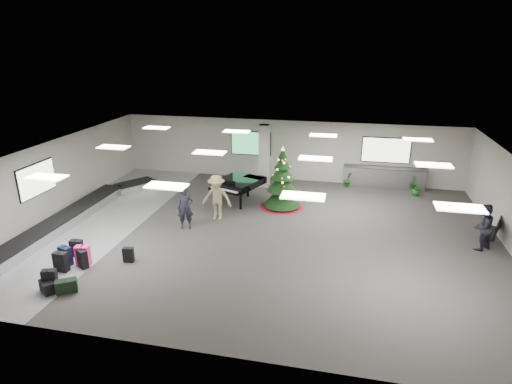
% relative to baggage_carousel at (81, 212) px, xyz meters
% --- Properties ---
extents(ground, '(18.00, 18.00, 0.00)m').
position_rel_baggage_carousel_xyz_m(ground, '(7.84, 0.08, -0.21)').
color(ground, '#33312E').
rests_on(ground, ground).
extents(room_envelope, '(18.02, 14.02, 3.21)m').
position_rel_baggage_carousel_xyz_m(room_envelope, '(7.46, 0.75, 2.12)').
color(room_envelope, '#B0ABA1').
rests_on(room_envelope, ground).
extents(baggage_carousel, '(2.28, 9.71, 0.43)m').
position_rel_baggage_carousel_xyz_m(baggage_carousel, '(0.00, 0.00, 0.00)').
color(baggage_carousel, silver).
rests_on(baggage_carousel, ground).
extents(service_counter, '(4.05, 0.65, 1.08)m').
position_rel_baggage_carousel_xyz_m(service_counter, '(12.84, 6.73, 0.33)').
color(service_counter, silver).
rests_on(service_counter, ground).
extents(suitcase_0, '(0.47, 0.35, 0.66)m').
position_rel_baggage_carousel_xyz_m(suitcase_0, '(2.41, -5.21, 0.11)').
color(suitcase_0, black).
rests_on(suitcase_0, ground).
extents(suitcase_1, '(0.48, 0.40, 0.67)m').
position_rel_baggage_carousel_xyz_m(suitcase_1, '(2.61, -3.85, 0.11)').
color(suitcase_1, black).
rests_on(suitcase_1, ground).
extents(pink_suitcase, '(0.49, 0.34, 0.73)m').
position_rel_baggage_carousel_xyz_m(pink_suitcase, '(2.55, -3.71, 0.14)').
color(pink_suitcase, '#F62081').
rests_on(pink_suitcase, ground).
extents(suitcase_3, '(0.38, 0.25, 0.55)m').
position_rel_baggage_carousel_xyz_m(suitcase_3, '(3.90, -3.15, 0.05)').
color(suitcase_3, black).
rests_on(suitcase_3, ground).
extents(navy_suitcase, '(0.48, 0.35, 0.67)m').
position_rel_baggage_carousel_xyz_m(navy_suitcase, '(1.94, -3.79, 0.11)').
color(navy_suitcase, black).
rests_on(navy_suitcase, ground).
extents(suitcase_5, '(0.45, 0.25, 0.70)m').
position_rel_baggage_carousel_xyz_m(suitcase_5, '(2.07, -4.21, 0.13)').
color(suitcase_5, black).
rests_on(suitcase_5, ground).
extents(green_duffel, '(0.67, 0.58, 0.42)m').
position_rel_baggage_carousel_xyz_m(green_duffel, '(2.99, -5.26, -0.01)').
color(green_duffel, black).
rests_on(green_duffel, ground).
extents(suitcase_8, '(0.43, 0.27, 0.63)m').
position_rel_baggage_carousel_xyz_m(suitcase_8, '(1.95, -3.17, 0.09)').
color(suitcase_8, black).
rests_on(suitcase_8, ground).
extents(black_duffel, '(0.64, 0.57, 0.39)m').
position_rel_baggage_carousel_xyz_m(black_duffel, '(2.42, -5.39, -0.03)').
color(black_duffel, black).
rests_on(black_duffel, ground).
extents(christmas_tree, '(1.98, 1.98, 2.83)m').
position_rel_baggage_carousel_xyz_m(christmas_tree, '(8.20, 2.99, 0.75)').
color(christmas_tree, maroon).
rests_on(christmas_tree, ground).
extents(grand_piano, '(2.35, 2.66, 1.26)m').
position_rel_baggage_carousel_xyz_m(grand_piano, '(6.08, 3.21, 0.69)').
color(grand_piano, black).
rests_on(grand_piano, ground).
extents(bench, '(1.01, 1.48, 0.89)m').
position_rel_baggage_carousel_xyz_m(bench, '(16.44, 1.10, 0.29)').
color(bench, black).
rests_on(bench, ground).
extents(traveler_a, '(0.74, 0.60, 1.75)m').
position_rel_baggage_carousel_xyz_m(traveler_a, '(4.82, -0.12, 0.66)').
color(traveler_a, black).
rests_on(traveler_a, ground).
extents(traveler_b, '(1.26, 0.73, 1.94)m').
position_rel_baggage_carousel_xyz_m(traveler_b, '(5.76, 1.04, 0.76)').
color(traveler_b, '#9B9060').
rests_on(traveler_b, ground).
extents(traveler_bench, '(1.07, 1.04, 1.74)m').
position_rel_baggage_carousel_xyz_m(traveler_bench, '(15.85, 0.43, 0.66)').
color(traveler_bench, black).
rests_on(traveler_bench, ground).
extents(potted_plant_left, '(0.51, 0.46, 0.78)m').
position_rel_baggage_carousel_xyz_m(potted_plant_left, '(11.08, 6.46, 0.17)').
color(potted_plant_left, '#16471A').
rests_on(potted_plant_left, ground).
extents(potted_plant_right, '(0.50, 0.50, 0.72)m').
position_rel_baggage_carousel_xyz_m(potted_plant_right, '(14.34, 5.88, 0.14)').
color(potted_plant_right, '#16471A').
rests_on(potted_plant_right, ground).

